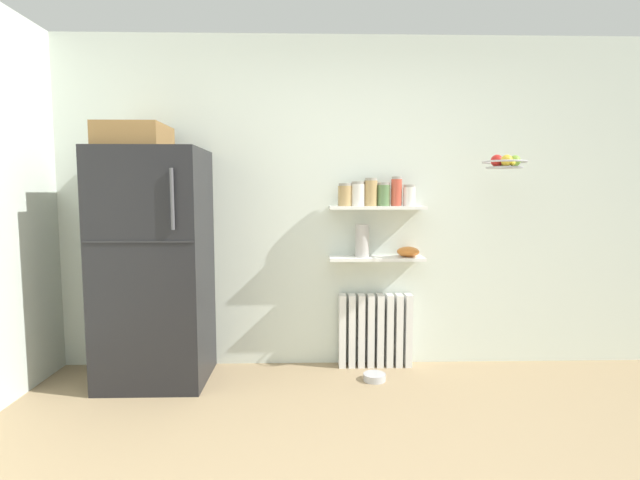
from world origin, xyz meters
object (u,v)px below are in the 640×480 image
Objects in this scene: storage_jar_0 at (345,195)px; storage_jar_1 at (358,194)px; storage_jar_4 at (396,192)px; storage_jar_5 at (409,196)px; storage_jar_2 at (371,192)px; radiator at (375,330)px; vase at (362,241)px; storage_jar_3 at (384,194)px; hanging_fruit_basket at (505,162)px; pet_food_bowl at (374,377)px; shelf_bowl at (408,252)px; refrigerator at (154,262)px.

storage_jar_1 is (0.10, 0.00, 0.01)m from storage_jar_0.
storage_jar_5 is at bearing -0.00° from storage_jar_4.
storage_jar_4 is (0.30, 0.00, 0.02)m from storage_jar_1.
radiator is at bearing 31.20° from storage_jar_2.
radiator is 3.12× the size of storage_jar_1.
storage_jar_4 is 0.88× the size of vase.
storage_jar_4 is at bearing 0.00° from storage_jar_3.
storage_jar_2 is at bearing 180.00° from storage_jar_3.
storage_jar_5 reaches higher than radiator.
radiator is at bearing 11.41° from storage_jar_1.
hanging_fruit_basket reaches higher than radiator.
pet_food_bowl is 1.83m from hanging_fruit_basket.
vase is 0.81× the size of hanging_fruit_basket.
storage_jar_1 is 0.10m from storage_jar_2.
storage_jar_0 is 0.66m from shelf_bowl.
storage_jar_5 is 1.40m from pet_food_bowl.
radiator is 2.59× the size of storage_jar_4.
shelf_bowl is (0.50, 0.00, -0.44)m from storage_jar_0.
refrigerator is 7.32× the size of vase.
refrigerator is 9.98× the size of storage_jar_1.
storage_jar_2 is 0.69× the size of hanging_fruit_basket.
storage_jar_3 reaches higher than storage_jar_0.
pet_food_bowl is 0.53× the size of hanging_fruit_basket.
pet_food_bowl is at bearing -109.07° from storage_jar_3.
radiator is at bearing 81.68° from pet_food_bowl.
vase is at bearing 180.00° from shelf_bowl.
storage_jar_5 is at bearing 157.40° from hanging_fruit_basket.
hanging_fruit_basket is (0.63, -0.26, 0.24)m from storage_jar_5.
storage_jar_5 is 0.94× the size of shelf_bowl.
storage_jar_4 is 0.72× the size of hanging_fruit_basket.
pet_food_bowl is (0.07, -0.27, -0.99)m from vase.
storage_jar_3 is 0.20m from storage_jar_5.
storage_jar_0 is 1.18m from hanging_fruit_basket.
storage_jar_3 is (0.10, 0.00, -0.02)m from storage_jar_2.
storage_jar_4 is 1.36× the size of pet_food_bowl.
storage_jar_2 reaches higher than storage_jar_5.
storage_jar_1 is at bearing 180.00° from vase.
storage_jar_5 is at bearing -0.00° from storage_jar_1.
storage_jar_1 is 0.83× the size of storage_jar_4.
shelf_bowl is (0.20, 0.00, -0.45)m from storage_jar_3.
refrigerator reaches higher than storage_jar_0.
storage_jar_3 reaches higher than radiator.
refrigerator is at bearing 178.85° from hanging_fruit_basket.
shelf_bowl is at bearing 180.00° from storage_jar_5.
vase is (1.54, 0.21, 0.13)m from refrigerator.
storage_jar_4 reaches higher than vase.
storage_jar_4 is at bearing 0.00° from storage_jar_1.
radiator is at bearing 168.59° from storage_jar_4.
storage_jar_2 is at bearing 91.20° from pet_food_bowl.
storage_jar_3 is 1.04× the size of shelf_bowl.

